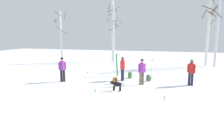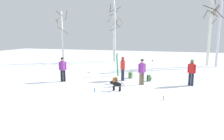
% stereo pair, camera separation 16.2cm
% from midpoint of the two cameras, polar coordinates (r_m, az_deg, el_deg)
% --- Properties ---
extents(ground_plane, '(60.00, 60.00, 0.00)m').
position_cam_midpoint_polar(ground_plane, '(12.14, -0.50, -5.92)').
color(ground_plane, white).
extents(person_0, '(0.34, 0.45, 1.72)m').
position_cam_midpoint_polar(person_0, '(14.80, 3.30, 0.81)').
color(person_0, '#1E2338').
rests_on(person_0, ground_plane).
extents(person_1, '(0.46, 0.34, 1.72)m').
position_cam_midpoint_polar(person_1, '(13.69, 8.56, -0.02)').
color(person_1, '#72604C').
rests_on(person_1, ground_plane).
extents(person_2, '(0.49, 0.34, 1.72)m').
position_cam_midpoint_polar(person_2, '(14.29, 21.32, -0.17)').
color(person_2, '#1E2338').
rests_on(person_2, ground_plane).
extents(person_3, '(0.49, 0.34, 1.72)m').
position_cam_midpoint_polar(person_3, '(14.87, -13.09, 0.61)').
color(person_3, black).
rests_on(person_3, ground_plane).
extents(dog, '(0.89, 0.31, 0.57)m').
position_cam_midpoint_polar(dog, '(12.19, 1.52, -3.97)').
color(dog, black).
rests_on(dog, ground_plane).
extents(ski_pair_planted_0, '(0.24, 0.13, 1.81)m').
position_cam_midpoint_polar(ski_pair_planted_0, '(16.50, 1.76, 1.46)').
color(ski_pair_planted_0, green).
rests_on(ski_pair_planted_0, ground_plane).
extents(ski_pair_lying_0, '(0.56, 1.78, 0.05)m').
position_cam_midpoint_polar(ski_pair_lying_0, '(18.00, -6.15, -0.76)').
color(ski_pair_lying_0, white).
rests_on(ski_pair_lying_0, ground_plane).
extents(ski_poles_0, '(0.07, 0.22, 1.44)m').
position_cam_midpoint_polar(ski_poles_0, '(15.67, 11.28, 0.35)').
color(ski_poles_0, '#B2B2BC').
rests_on(ski_poles_0, ground_plane).
extents(backpack_0, '(0.34, 0.33, 0.44)m').
position_cam_midpoint_polar(backpack_0, '(13.94, 1.16, -2.95)').
color(backpack_0, '#99591E').
rests_on(backpack_0, ground_plane).
extents(backpack_1, '(0.33, 0.31, 0.44)m').
position_cam_midpoint_polar(backpack_1, '(14.98, 10.41, -2.21)').
color(backpack_1, '#4C7F3F').
rests_on(backpack_1, ground_plane).
extents(backpack_2, '(0.30, 0.32, 0.44)m').
position_cam_midpoint_polar(backpack_2, '(15.81, 5.39, -1.47)').
color(backpack_2, '#4C7F3F').
rests_on(backpack_2, ground_plane).
extents(water_bottle_0, '(0.08, 0.08, 0.21)m').
position_cam_midpoint_polar(water_bottle_0, '(10.90, 14.42, -7.53)').
color(water_bottle_0, silver).
rests_on(water_bottle_0, ground_plane).
extents(water_bottle_1, '(0.06, 0.06, 0.23)m').
position_cam_midpoint_polar(water_bottle_1, '(11.98, -4.39, -5.64)').
color(water_bottle_1, '#1E72BF').
rests_on(water_bottle_1, ground_plane).
extents(birch_tree_0, '(1.58, 1.68, 5.94)m').
position_cam_midpoint_polar(birch_tree_0, '(24.83, -13.34, 9.22)').
color(birch_tree_0, silver).
rests_on(birch_tree_0, ground_plane).
extents(birch_tree_1, '(1.36, 1.37, 7.63)m').
position_cam_midpoint_polar(birch_tree_1, '(25.89, 0.70, 11.20)').
color(birch_tree_1, silver).
rests_on(birch_tree_1, ground_plane).
extents(birch_tree_2, '(1.78, 1.78, 6.49)m').
position_cam_midpoint_polar(birch_tree_2, '(24.89, 1.02, 10.11)').
color(birch_tree_2, silver).
rests_on(birch_tree_2, ground_plane).
extents(birch_tree_3, '(1.00, 1.05, 7.00)m').
position_cam_midpoint_polar(birch_tree_3, '(23.67, 25.38, 9.47)').
color(birch_tree_3, white).
rests_on(birch_tree_3, ground_plane).
extents(birch_tree_4, '(1.55, 1.60, 6.42)m').
position_cam_midpoint_polar(birch_tree_4, '(23.73, 25.40, 9.16)').
color(birch_tree_4, silver).
rests_on(birch_tree_4, ground_plane).
extents(birch_tree_5, '(1.02, 1.26, 7.78)m').
position_cam_midpoint_polar(birch_tree_5, '(23.34, 27.52, 10.45)').
color(birch_tree_5, silver).
rests_on(birch_tree_5, ground_plane).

